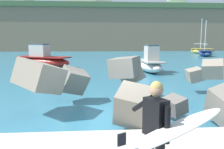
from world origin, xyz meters
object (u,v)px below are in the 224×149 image
boat_near_centre (43,60)px  station_building_east (26,2)px  station_building_annex (16,1)px  station_building_west (80,1)px  station_building_central (102,7)px  boat_mid_left (202,51)px  boat_near_right (205,53)px  boat_near_left (150,64)px  surfer_with_board (162,129)px

boat_near_centre → station_building_east: (-16.63, 51.80, 13.90)m
station_building_annex → station_building_west: bearing=13.1°
station_building_west → station_building_annex: bearing=-166.9°
station_building_central → station_building_annex: bearing=-152.8°
station_building_west → boat_mid_left: bearing=-49.7°
boat_near_centre → boat_near_right: 27.58m
boat_near_centre → station_building_central: (7.56, 60.33, 13.83)m
boat_near_left → boat_near_right: 23.02m
boat_near_right → station_building_west: station_building_west is taller
station_building_central → station_building_east: station_building_east is taller
boat_near_left → station_building_annex: 59.88m
boat_near_left → surfer_with_board: bearing=-103.1°
boat_near_right → station_building_east: bearing=137.0°
boat_near_left → station_building_west: size_ratio=0.53×
boat_near_right → boat_mid_left: bearing=67.9°
boat_near_right → boat_mid_left: boat_mid_left is taller
station_building_west → surfer_with_board: bearing=-85.2°
boat_near_centre → station_building_annex: (-18.05, 47.19, 13.42)m
station_building_west → boat_near_right: bearing=-57.9°
surfer_with_board → boat_mid_left: (20.00, 39.96, -0.68)m
surfer_with_board → boat_mid_left: size_ratio=0.29×
boat_near_centre → boat_mid_left: size_ratio=0.88×
station_building_east → boat_near_left: bearing=-64.7°
boat_near_centre → station_building_central: 62.36m
boat_mid_left → boat_near_centre: bearing=-141.6°
station_building_west → station_building_central: station_building_west is taller
boat_near_right → station_building_west: 46.19m
station_building_east → station_building_annex: size_ratio=0.92×
surfer_with_board → station_building_annex: station_building_annex is taller
boat_near_left → boat_mid_left: size_ratio=0.63×
station_building_central → station_building_east: bearing=-160.6°
station_building_east → station_building_west: bearing=-1.2°
boat_mid_left → station_building_central: station_building_central is taller
boat_near_centre → station_building_west: 53.39m
boat_near_right → station_building_east: (-40.22, 37.53, 14.10)m
boat_near_right → station_building_east: station_building_east is taller
boat_near_right → station_building_central: (-16.03, 46.06, 14.04)m
station_building_annex → boat_near_left: bearing=-61.5°
boat_mid_left → station_building_annex: (-44.30, 26.38, 13.57)m
surfer_with_board → boat_near_right: size_ratio=0.34×
boat_near_centre → station_building_east: size_ratio=0.87×
boat_near_left → boat_mid_left: boat_mid_left is taller
surfer_with_board → boat_near_centre: size_ratio=0.33×
station_building_east → surfer_with_board: bearing=-72.1°
boat_near_right → boat_near_centre: bearing=-148.8°
boat_near_left → boat_mid_left: (16.50, 24.92, -0.12)m
boat_near_centre → boat_mid_left: boat_mid_left is taller
boat_near_right → station_building_annex: 54.80m
boat_near_right → station_building_annex: bearing=141.7°
station_building_east → station_building_annex: station_building_east is taller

